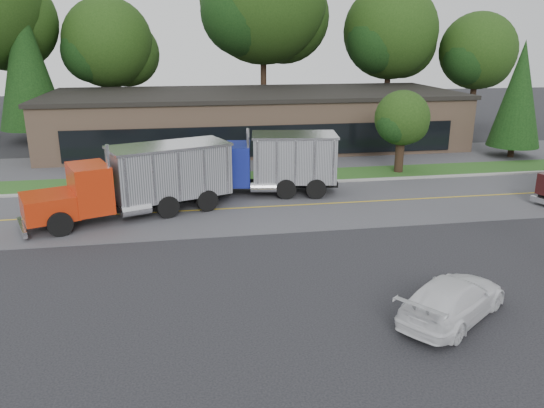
{
  "coord_description": "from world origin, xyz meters",
  "views": [
    {
      "loc": [
        -3.83,
        -16.92,
        8.41
      ],
      "look_at": [
        -0.31,
        3.81,
        1.8
      ],
      "focal_mm": 35.0,
      "sensor_mm": 36.0,
      "label": 1
    }
  ],
  "objects": [
    {
      "name": "rally_car",
      "position": [
        4.19,
        -3.27,
        0.67
      ],
      "size": [
        4.81,
        4.25,
        1.34
      ],
      "primitive_type": "imported",
      "rotation": [
        0.0,
        0.0,
        2.21
      ],
      "color": "white",
      "rests_on": "ground"
    },
    {
      "name": "curb",
      "position": [
        0.0,
        13.2,
        0.0
      ],
      "size": [
        60.0,
        0.3,
        0.12
      ],
      "primitive_type": "cube",
      "color": "#9E9E99",
      "rests_on": "ground"
    },
    {
      "name": "tree_far_b",
      "position": [
        -9.87,
        34.1,
        7.62
      ],
      "size": [
        8.38,
        7.88,
        11.95
      ],
      "color": "#382619",
      "rests_on": "ground"
    },
    {
      "name": "evergreen_left",
      "position": [
        -16.0,
        30.0,
        6.61
      ],
      "size": [
        5.29,
        5.29,
        12.02
      ],
      "color": "#382619",
      "rests_on": "ground"
    },
    {
      "name": "evergreen_right",
      "position": [
        20.0,
        18.0,
        4.57
      ],
      "size": [
        3.66,
        3.66,
        8.33
      ],
      "color": "#382619",
      "rests_on": "ground"
    },
    {
      "name": "tree_far_e",
      "position": [
        24.12,
        31.09,
        6.9
      ],
      "size": [
        7.58,
        7.13,
        10.81
      ],
      "color": "#382619",
      "rests_on": "ground"
    },
    {
      "name": "strip_mall",
      "position": [
        2.0,
        26.0,
        2.0
      ],
      "size": [
        32.0,
        12.0,
        4.0
      ],
      "primitive_type": "cube",
      "color": "#97755D",
      "rests_on": "ground"
    },
    {
      "name": "tree_verge",
      "position": [
        10.06,
        15.04,
        3.36
      ],
      "size": [
        3.71,
        3.49,
        5.29
      ],
      "color": "#382619",
      "rests_on": "ground"
    },
    {
      "name": "far_parking",
      "position": [
        0.0,
        20.0,
        0.0
      ],
      "size": [
        60.0,
        7.0,
        0.02
      ],
      "primitive_type": "cube",
      "color": "slate",
      "rests_on": "ground"
    },
    {
      "name": "center_line",
      "position": [
        0.0,
        9.0,
        0.0
      ],
      "size": [
        60.0,
        0.12,
        0.01
      ],
      "primitive_type": "cube",
      "color": "gold",
      "rests_on": "ground"
    },
    {
      "name": "road",
      "position": [
        0.0,
        9.0,
        0.0
      ],
      "size": [
        60.0,
        8.0,
        0.02
      ],
      "primitive_type": "cube",
      "color": "slate",
      "rests_on": "ground"
    },
    {
      "name": "dump_truck_blue",
      "position": [
        1.13,
        11.47,
        1.8
      ],
      "size": [
        8.08,
        3.67,
        3.36
      ],
      "rotation": [
        0.0,
        0.0,
        3.0
      ],
      "color": "black",
      "rests_on": "ground"
    },
    {
      "name": "dump_truck_red",
      "position": [
        -5.83,
        8.9,
        1.81
      ],
      "size": [
        10.09,
        5.79,
        3.36
      ],
      "rotation": [
        0.0,
        0.0,
        3.5
      ],
      "color": "black",
      "rests_on": "ground"
    },
    {
      "name": "grass_verge",
      "position": [
        0.0,
        15.0,
        0.0
      ],
      "size": [
        60.0,
        3.4,
        0.03
      ],
      "primitive_type": "cube",
      "color": "#20511C",
      "rests_on": "ground"
    },
    {
      "name": "tree_far_d",
      "position": [
        16.14,
        33.11,
        8.55
      ],
      "size": [
        9.39,
        8.84,
        13.4
      ],
      "color": "#382619",
      "rests_on": "ground"
    },
    {
      "name": "tree_far_c",
      "position": [
        4.19,
        34.15,
        11.19
      ],
      "size": [
        12.29,
        11.56,
        17.52
      ],
      "color": "#382619",
      "rests_on": "ground"
    },
    {
      "name": "ground",
      "position": [
        0.0,
        0.0,
        0.0
      ],
      "size": [
        140.0,
        140.0,
        0.0
      ],
      "primitive_type": "plane",
      "color": "#323237",
      "rests_on": "ground"
    }
  ]
}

